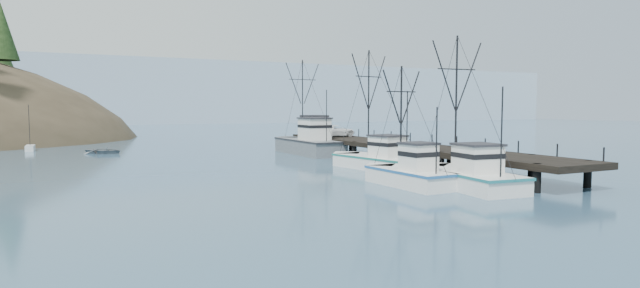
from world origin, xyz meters
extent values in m
plane|color=#31526E|center=(0.00, 0.00, 0.00)|extent=(400.00, 400.00, 0.00)
cube|color=black|center=(14.00, 16.00, 1.75)|extent=(6.00, 44.00, 0.50)
cylinder|color=black|center=(11.40, -4.00, 1.00)|extent=(0.56, 0.56, 2.00)
cylinder|color=black|center=(16.60, -4.00, 1.00)|extent=(0.56, 0.56, 2.00)
cylinder|color=black|center=(11.40, 1.00, 1.00)|extent=(0.56, 0.56, 2.00)
cylinder|color=black|center=(16.60, 1.00, 1.00)|extent=(0.56, 0.56, 2.00)
cylinder|color=black|center=(11.40, 6.00, 1.00)|extent=(0.56, 0.56, 2.00)
cylinder|color=black|center=(16.60, 6.00, 1.00)|extent=(0.56, 0.56, 2.00)
cylinder|color=black|center=(11.40, 11.00, 1.00)|extent=(0.56, 0.56, 2.00)
cylinder|color=black|center=(16.60, 11.00, 1.00)|extent=(0.56, 0.56, 2.00)
cylinder|color=black|center=(11.40, 16.00, 1.00)|extent=(0.56, 0.56, 2.00)
cylinder|color=black|center=(16.60, 16.00, 1.00)|extent=(0.56, 0.56, 2.00)
cylinder|color=black|center=(11.40, 21.00, 1.00)|extent=(0.56, 0.56, 2.00)
cylinder|color=black|center=(16.60, 21.00, 1.00)|extent=(0.56, 0.56, 2.00)
cylinder|color=black|center=(11.40, 26.00, 1.00)|extent=(0.56, 0.56, 2.00)
cylinder|color=black|center=(16.60, 26.00, 1.00)|extent=(0.56, 0.56, 2.00)
cylinder|color=black|center=(11.40, 31.00, 1.00)|extent=(0.56, 0.56, 2.00)
cylinder|color=black|center=(16.60, 31.00, 1.00)|extent=(0.56, 0.56, 2.00)
cylinder|color=black|center=(11.40, 36.00, 1.00)|extent=(0.56, 0.56, 2.00)
cylinder|color=black|center=(16.60, 36.00, 1.00)|extent=(0.56, 0.56, 2.00)
cube|color=#9EB2C6|center=(10.00, 170.00, 0.00)|extent=(360.00, 40.00, 26.00)
cube|color=silver|center=(-40.00, 185.00, 0.00)|extent=(180.00, 25.00, 18.00)
cube|color=white|center=(-22.26, 64.94, 0.30)|extent=(1.00, 3.50, 0.90)
cylinder|color=black|center=(-22.26, 64.94, 3.20)|extent=(0.08, 0.08, 6.00)
cube|color=white|center=(-22.60, 49.53, 0.30)|extent=(1.00, 3.50, 0.90)
cylinder|color=black|center=(-22.60, 49.53, 3.20)|extent=(0.08, 0.08, 6.00)
cube|color=white|center=(8.60, -0.24, 0.45)|extent=(4.53, 9.62, 1.60)
cube|color=white|center=(9.06, 4.39, 0.45)|extent=(3.62, 3.62, 1.60)
cube|color=#1C6B73|center=(8.60, -0.24, 1.15)|extent=(4.63, 9.86, 0.18)
cube|color=silver|center=(8.48, -1.43, 2.20)|extent=(2.79, 2.86, 1.90)
cube|color=#26262B|center=(8.48, -1.43, 3.23)|extent=(3.03, 3.12, 0.16)
cylinder|color=black|center=(8.74, 1.18, 6.18)|extent=(0.14, 0.14, 9.85)
cylinder|color=black|center=(8.24, -3.81, 4.21)|extent=(0.10, 0.10, 5.91)
cube|color=white|center=(5.37, 2.19, 0.45)|extent=(3.30, 7.51, 1.60)
cube|color=white|center=(5.20, 5.88, 0.45)|extent=(2.98, 2.98, 1.60)
cube|color=#205795|center=(5.37, 2.19, 1.15)|extent=(3.37, 7.70, 0.18)
cube|color=silver|center=(5.41, 1.25, 2.20)|extent=(2.17, 2.17, 1.90)
cube|color=#26262B|center=(5.41, 1.25, 3.23)|extent=(2.36, 2.37, 0.16)
cylinder|color=black|center=(5.32, 3.33, 5.08)|extent=(0.14, 0.14, 7.67)
cylinder|color=black|center=(5.49, -0.65, 3.55)|extent=(0.10, 0.10, 4.60)
cube|color=white|center=(8.75, 11.79, 0.45)|extent=(5.28, 9.88, 1.60)
cube|color=white|center=(7.88, 16.40, 0.45)|extent=(3.55, 3.55, 1.60)
cube|color=#1A6861|center=(8.75, 11.79, 1.15)|extent=(5.40, 10.13, 0.18)
cube|color=silver|center=(8.97, 10.61, 2.20)|extent=(2.97, 3.07, 1.90)
cube|color=#26262B|center=(8.97, 10.61, 3.23)|extent=(3.23, 3.34, 0.16)
cylinder|color=black|center=(8.48, 13.21, 6.26)|extent=(0.14, 0.14, 10.02)
cylinder|color=black|center=(9.42, 8.25, 4.25)|extent=(0.10, 0.10, 6.01)
cube|color=slate|center=(9.39, 28.95, 0.75)|extent=(4.54, 12.23, 2.20)
cube|color=slate|center=(9.23, 35.01, 0.75)|extent=(4.21, 4.21, 2.20)
cube|color=black|center=(9.39, 28.95, 1.75)|extent=(4.63, 12.54, 0.18)
cube|color=silver|center=(9.44, 27.40, 3.15)|extent=(3.04, 3.50, 2.60)
cube|color=#26262B|center=(9.44, 27.40, 4.53)|extent=(3.30, 3.82, 0.16)
cylinder|color=black|center=(9.34, 30.82, 6.88)|extent=(0.14, 0.14, 10.05)
cylinder|color=black|center=(9.52, 24.29, 4.87)|extent=(0.10, 0.10, 6.03)
cube|color=silver|center=(12.50, 34.00, 3.25)|extent=(2.80, 3.00, 2.50)
cube|color=#26262B|center=(12.50, 34.00, 4.65)|extent=(3.00, 3.20, 0.30)
imported|color=white|center=(13.62, 29.91, 2.76)|extent=(5.81, 3.37, 1.52)
imported|color=slate|center=(-13.77, 40.67, 0.00)|extent=(5.98, 5.93, 1.02)
camera|label=1|loc=(-16.60, -27.87, 5.79)|focal=28.00mm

